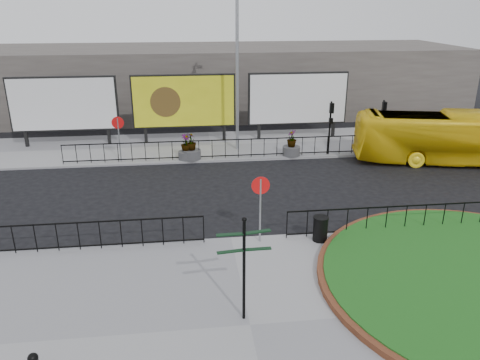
{
  "coord_description": "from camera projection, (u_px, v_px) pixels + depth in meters",
  "views": [
    {
      "loc": [
        -1.5,
        -15.16,
        8.15
      ],
      "look_at": [
        0.55,
        1.8,
        1.66
      ],
      "focal_mm": 35.0,
      "sensor_mm": 36.0,
      "label": 1
    }
  ],
  "objects": [
    {
      "name": "railing_far",
      "position": [
        232.0,
        148.0,
        25.64
      ],
      "size": [
        18.0,
        0.1,
        1.1
      ],
      "primitive_type": null,
      "color": "black",
      "rests_on": "pavement_far"
    },
    {
      "name": "litter_bin",
      "position": [
        320.0,
        229.0,
        16.73
      ],
      "size": [
        0.56,
        0.56,
        0.93
      ],
      "color": "black",
      "rests_on": "pavement_near"
    },
    {
      "name": "planter_a",
      "position": [
        186.0,
        150.0,
        25.46
      ],
      "size": [
        0.86,
        0.86,
        1.4
      ],
      "color": "#4C4C4F",
      "rests_on": "pavement_far"
    },
    {
      "name": "planter_c",
      "position": [
        291.0,
        147.0,
        26.13
      ],
      "size": [
        0.98,
        0.98,
        1.45
      ],
      "color": "#4C4C4F",
      "rests_on": "pavement_far"
    },
    {
      "name": "signal_pole_a",
      "position": [
        331.0,
        120.0,
        25.79
      ],
      "size": [
        0.22,
        0.26,
        3.0
      ],
      "color": "black",
      "rests_on": "pavement_far"
    },
    {
      "name": "speed_sign_far",
      "position": [
        118.0,
        129.0,
        24.63
      ],
      "size": [
        0.64,
        0.07,
        2.47
      ],
      "color": "gray",
      "rests_on": "pavement_far"
    },
    {
      "name": "pavement_far",
      "position": [
        211.0,
        146.0,
        28.25
      ],
      "size": [
        44.0,
        6.0,
        0.12
      ],
      "primitive_type": "cube",
      "color": "gray",
      "rests_on": "ground"
    },
    {
      "name": "lamp_post",
      "position": [
        237.0,
        67.0,
        25.8
      ],
      "size": [
        0.74,
        0.18,
        9.23
      ],
      "color": "gray",
      "rests_on": "pavement_far"
    },
    {
      "name": "building_backdrop",
      "position": [
        202.0,
        80.0,
        36.67
      ],
      "size": [
        40.0,
        10.0,
        5.0
      ],
      "primitive_type": "cube",
      "color": "#5E5852",
      "rests_on": "ground"
    },
    {
      "name": "billboard_right",
      "position": [
        298.0,
        99.0,
        28.87
      ],
      "size": [
        6.2,
        0.31,
        4.1
      ],
      "color": "black",
      "rests_on": "pavement_far"
    },
    {
      "name": "bus",
      "position": [
        450.0,
        138.0,
        25.01
      ],
      "size": [
        10.27,
        4.4,
        2.79
      ],
      "primitive_type": "imported",
      "rotation": [
        0.0,
        0.0,
        1.36
      ],
      "color": "yellow",
      "rests_on": "ground"
    },
    {
      "name": "planter_b",
      "position": [
        192.0,
        150.0,
        25.5
      ],
      "size": [
        1.0,
        1.0,
        1.48
      ],
      "color": "#4C4C4F",
      "rests_on": "pavement_far"
    },
    {
      "name": "pavement_near",
      "position": [
        250.0,
        327.0,
        12.47
      ],
      "size": [
        30.0,
        10.0,
        0.12
      ],
      "primitive_type": "cube",
      "color": "gray",
      "rests_on": "ground"
    },
    {
      "name": "ground",
      "position": [
        231.0,
        240.0,
        17.14
      ],
      "size": [
        90.0,
        90.0,
        0.0
      ],
      "primitive_type": "plane",
      "color": "black",
      "rests_on": "ground"
    },
    {
      "name": "fingerpost_sign",
      "position": [
        244.0,
        259.0,
        12.08
      ],
      "size": [
        1.42,
        0.32,
        3.03
      ],
      "rotation": [
        0.0,
        0.0,
        0.02
      ],
      "color": "black",
      "rests_on": "pavement_near"
    },
    {
      "name": "billboard_mid",
      "position": [
        184.0,
        102.0,
        28.09
      ],
      "size": [
        6.2,
        0.31,
        4.1
      ],
      "color": "black",
      "rests_on": "pavement_far"
    },
    {
      "name": "billboard_left",
      "position": [
        64.0,
        104.0,
        27.3
      ],
      "size": [
        6.2,
        0.31,
        4.1
      ],
      "color": "black",
      "rests_on": "pavement_far"
    },
    {
      "name": "railing_near_right",
      "position": [
        406.0,
        218.0,
        17.35
      ],
      "size": [
        9.0,
        0.1,
        1.1
      ],
      "primitive_type": null,
      "color": "black",
      "rests_on": "pavement_near"
    },
    {
      "name": "speed_sign_near",
      "position": [
        260.0,
        195.0,
        16.2
      ],
      "size": [
        0.64,
        0.07,
        2.47
      ],
      "color": "gray",
      "rests_on": "pavement_near"
    },
    {
      "name": "railing_near_left",
      "position": [
        57.0,
        237.0,
        15.95
      ],
      "size": [
        10.0,
        0.1,
        1.1
      ],
      "primitive_type": null,
      "color": "black",
      "rests_on": "pavement_near"
    },
    {
      "name": "signal_pole_b",
      "position": [
        383.0,
        118.0,
        26.12
      ],
      "size": [
        0.22,
        0.26,
        3.0
      ],
      "color": "black",
      "rests_on": "pavement_far"
    }
  ]
}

